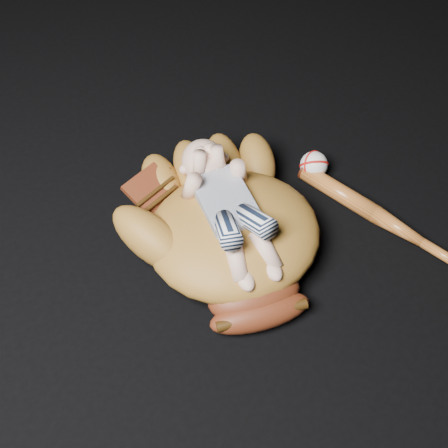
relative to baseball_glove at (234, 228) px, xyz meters
The scene contains 4 objects.
baseball_glove is the anchor object (origin of this frame).
newborn_baby 0.05m from the baseball_glove, 99.25° to the left, with size 0.17×0.36×0.15m, color #DCA88E, non-canonical shape.
baseball_bat 0.35m from the baseball_glove, 14.09° to the right, with size 0.04×0.44×0.04m, color #A3551F, non-canonical shape.
baseball 0.30m from the baseball_glove, 23.50° to the left, with size 0.07×0.07×0.07m, color white.
Camera 1 is at (-0.31, -0.62, 1.00)m, focal length 45.00 mm.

